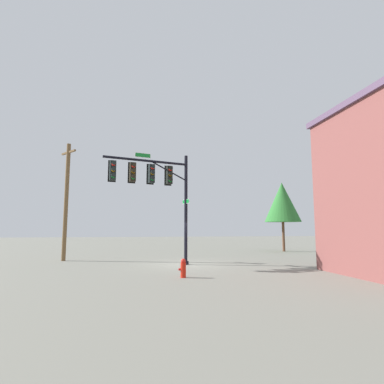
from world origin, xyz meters
name	(u,v)px	position (x,y,z in m)	size (l,w,h in m)	color
ground_plane	(186,265)	(0.00, 0.00, 0.00)	(120.00, 120.00, 0.00)	gray
signal_pole_assembly	(154,182)	(1.99, 0.59, 4.86)	(5.06, 2.02, 6.65)	black
utility_pole	(66,199)	(7.72, -3.55, 4.15)	(1.23, 1.47, 8.02)	brown
fire_hydrant	(183,268)	(0.88, 4.75, 0.41)	(0.33, 0.24, 0.83)	red
tree_near	(282,202)	(-10.76, -8.70, 4.64)	(3.41, 3.41, 6.55)	brown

